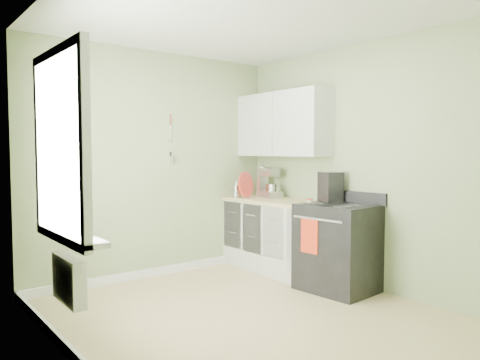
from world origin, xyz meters
TOP-DOWN VIEW (x-y plane):
  - floor at (0.00, 0.00)m, footprint 3.20×3.60m
  - ceiling at (0.00, 0.00)m, footprint 3.20×3.60m
  - wall_back at (0.00, 1.81)m, footprint 3.20×0.02m
  - wall_left at (-1.61, 0.00)m, footprint 0.02×3.60m
  - wall_right at (1.61, 0.00)m, footprint 0.02×3.60m
  - base_cabinets at (1.30, 1.00)m, footprint 0.60×1.60m
  - countertop at (1.29, 1.00)m, footprint 0.64×1.60m
  - upper_cabinets at (1.43, 1.10)m, footprint 0.35×1.40m
  - window at (-1.58, 0.30)m, footprint 0.06×1.14m
  - window_sill at (-1.51, 0.30)m, footprint 0.18×1.14m
  - radiator at (-1.54, 0.25)m, footprint 0.12×0.50m
  - wall_utensils at (0.20, 1.78)m, footprint 0.02×0.14m
  - stove at (1.28, 0.05)m, footprint 0.73×0.82m
  - stand_mixer at (1.37, 1.31)m, footprint 0.25×0.38m
  - kettle at (1.05, 1.57)m, footprint 0.20×0.12m
  - coffee_maker at (1.42, 0.30)m, footprint 0.26×0.28m
  - red_tray at (1.12, 1.47)m, footprint 0.34×0.17m
  - jar at (1.09, 0.30)m, footprint 0.08×0.08m
  - plant_a at (-1.50, 0.00)m, footprint 0.19×0.20m
  - plant_b at (-1.50, 0.18)m, footprint 0.23×0.24m
  - plant_c at (-1.50, 0.70)m, footprint 0.26×0.26m

SIDE VIEW (x-z plane):
  - floor at x=0.00m, z-range -0.02..0.00m
  - base_cabinets at x=1.30m, z-range 0.00..0.87m
  - stove at x=1.28m, z-range -0.05..1.01m
  - radiator at x=-1.54m, z-range 0.38..0.73m
  - window_sill at x=-1.51m, z-range 0.86..0.90m
  - countertop at x=1.29m, z-range 0.87..0.91m
  - jar at x=1.09m, z-range 0.91..0.99m
  - kettle at x=1.05m, z-range 0.91..1.11m
  - plant_a at x=-1.50m, z-range 0.90..1.21m
  - plant_c at x=-1.50m, z-range 0.90..1.23m
  - plant_b at x=-1.50m, z-range 0.90..1.23m
  - red_tray at x=1.12m, z-range 0.91..1.25m
  - coffee_maker at x=1.42m, z-range 0.90..1.26m
  - stand_mixer at x=1.37m, z-range 0.88..1.31m
  - wall_back at x=0.00m, z-range 0.00..2.70m
  - wall_left at x=-1.61m, z-range 0.00..2.70m
  - wall_right at x=1.61m, z-range 0.00..2.70m
  - window at x=-1.58m, z-range 0.83..2.27m
  - wall_utensils at x=0.20m, z-range 1.27..1.85m
  - upper_cabinets at x=1.43m, z-range 1.45..2.25m
  - ceiling at x=0.00m, z-range 2.70..2.72m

